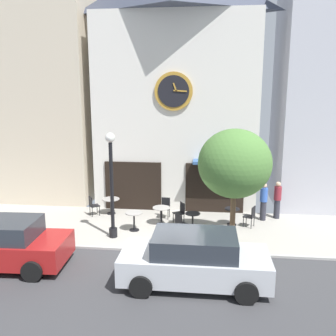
% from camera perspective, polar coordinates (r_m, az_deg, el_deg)
% --- Properties ---
extents(ground_plane, '(27.76, 9.68, 0.13)m').
position_cam_1_polar(ground_plane, '(13.06, 0.01, -13.41)').
color(ground_plane, '#9E998E').
extents(clock_building, '(7.66, 3.66, 11.65)m').
position_cam_1_polar(clock_building, '(17.82, 1.27, 13.46)').
color(clock_building, silver).
rests_on(clock_building, ground_plane).
extents(neighbor_building_left, '(5.60, 3.12, 12.82)m').
position_cam_1_polar(neighbor_building_left, '(20.11, -19.80, 13.66)').
color(neighbor_building_left, beige).
rests_on(neighbor_building_left, ground_plane).
extents(street_lamp, '(0.36, 0.36, 4.06)m').
position_cam_1_polar(street_lamp, '(14.00, -8.76, -2.71)').
color(street_lamp, black).
rests_on(street_lamp, ground_plane).
extents(street_tree, '(2.63, 2.36, 4.27)m').
position_cam_1_polar(street_tree, '(13.25, 10.33, 0.63)').
color(street_tree, brown).
rests_on(street_tree, ground_plane).
extents(cafe_table_leftmost, '(0.80, 0.80, 0.72)m').
position_cam_1_polar(cafe_table_leftmost, '(17.09, -8.88, -5.32)').
color(cafe_table_leftmost, black).
rests_on(cafe_table_leftmost, ground_plane).
extents(cafe_table_near_door, '(0.70, 0.70, 0.76)m').
position_cam_1_polar(cafe_table_near_door, '(15.01, -5.31, -7.71)').
color(cafe_table_near_door, black).
rests_on(cafe_table_near_door, ground_plane).
extents(cafe_table_near_curb, '(0.75, 0.75, 0.75)m').
position_cam_1_polar(cafe_table_near_curb, '(15.59, -1.03, -6.87)').
color(cafe_table_near_curb, black).
rests_on(cafe_table_near_curb, ground_plane).
extents(cafe_table_center, '(0.61, 0.61, 0.72)m').
position_cam_1_polar(cafe_table_center, '(15.03, 3.86, -7.92)').
color(cafe_table_center, black).
rests_on(cafe_table_center, ground_plane).
extents(cafe_table_center_left, '(0.62, 0.62, 0.72)m').
position_cam_1_polar(cafe_table_center_left, '(15.78, 9.92, -7.07)').
color(cafe_table_center_left, black).
rests_on(cafe_table_center_left, ground_plane).
extents(cafe_chair_left_end, '(0.54, 0.54, 0.90)m').
position_cam_1_polar(cafe_chair_left_end, '(15.66, 12.78, -7.14)').
color(cafe_chair_left_end, black).
rests_on(cafe_chair_left_end, ground_plane).
extents(cafe_chair_near_lamp, '(0.43, 0.43, 0.90)m').
position_cam_1_polar(cafe_chair_near_lamp, '(16.40, -0.41, -5.96)').
color(cafe_chair_near_lamp, black).
rests_on(cafe_chair_near_lamp, ground_plane).
extents(cafe_chair_right_end, '(0.57, 0.57, 0.90)m').
position_cam_1_polar(cafe_chair_right_end, '(14.43, 1.94, -8.52)').
color(cafe_chair_right_end, black).
rests_on(cafe_chair_right_end, ground_plane).
extents(cafe_chair_near_tree, '(0.55, 0.55, 0.90)m').
position_cam_1_polar(cafe_chair_near_tree, '(15.74, 1.93, -6.74)').
color(cafe_chair_near_tree, black).
rests_on(cafe_chair_near_tree, ground_plane).
extents(cafe_chair_corner, '(0.56, 0.56, 0.90)m').
position_cam_1_polar(cafe_chair_corner, '(17.01, -11.64, -5.55)').
color(cafe_chair_corner, black).
rests_on(cafe_chair_corner, ground_plane).
extents(pedestrian_blue, '(0.33, 0.33, 1.67)m').
position_cam_1_polar(pedestrian_blue, '(16.53, 14.64, -5.00)').
color(pedestrian_blue, '#2D2D38').
rests_on(pedestrian_blue, ground_plane).
extents(pedestrian_maroon, '(0.45, 0.45, 1.67)m').
position_cam_1_polar(pedestrian_maroon, '(16.94, 16.66, -4.71)').
color(pedestrian_maroon, '#2D2D38').
rests_on(pedestrian_maroon, ground_plane).
extents(parked_car_red, '(4.37, 2.17, 1.55)m').
position_cam_1_polar(parked_car_red, '(13.16, -24.64, -10.64)').
color(parked_car_red, maroon).
rests_on(parked_car_red, ground_plane).
extents(parked_car_silver, '(4.31, 2.03, 1.55)m').
position_cam_1_polar(parked_car_silver, '(11.01, 4.15, -14.00)').
color(parked_car_silver, '#B7BABF').
rests_on(parked_car_silver, ground_plane).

